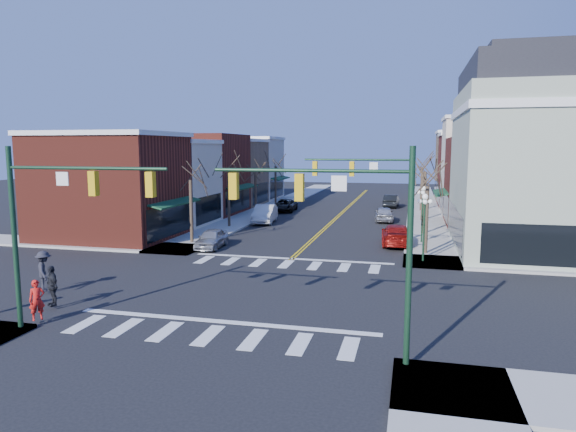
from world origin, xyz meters
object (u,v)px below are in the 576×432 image
Objects in this scene: car_left_near at (212,239)px; pedestrian_dark_a at (52,286)px; victorian_corner at (551,154)px; lamppost_corner at (424,216)px; car_left_mid at (265,214)px; car_right_mid at (384,214)px; lamppost_midblock at (423,204)px; car_right_far at (391,201)px; car_right_near at (397,235)px; car_left_far at (285,205)px; pedestrian_dark_b at (44,271)px; pedestrian_red_a at (37,300)px.

pedestrian_dark_a is (-1.58, -14.71, 0.38)m from car_left_near.
victorian_corner is 10.89m from lamppost_corner.
car_left_mid is 1.20× the size of car_right_mid.
lamppost_corner is 6.50m from lamppost_midblock.
car_left_near is 0.88× the size of car_right_far.
car_right_far is (-3.19, 23.58, -2.21)m from lamppost_midblock.
lamppost_midblock reaches higher than pedestrian_dark_a.
victorian_corner is at bearing 118.32° from car_right_far.
lamppost_corner is 2.38× the size of pedestrian_dark_a.
car_right_near reaches higher than car_right_far.
car_left_near is 21.57m from car_left_far.
lamppost_corner reaches higher than pedestrian_dark_a.
victorian_corner is 27.33m from car_right_far.
car_left_far is 2.68× the size of pedestrian_dark_a.
victorian_corner is 7.83× the size of pedestrian_dark_a.
car_left_near is at bearing 15.02° from car_right_near.
pedestrian_dark_b is at bearing -135.65° from lamppost_midblock.
pedestrian_red_a is at bearing 64.34° from car_right_mid.
car_right_mid is 2.36× the size of pedestrian_dark_a.
car_left_far is (0.00, 21.57, -0.00)m from car_left_near.
lamppost_corner reaches higher than pedestrian_red_a.
lamppost_corner is 1.01× the size of car_right_mid.
pedestrian_red_a is at bearing 175.22° from pedestrian_dark_b.
pedestrian_red_a is at bearing -96.51° from car_left_near.
victorian_corner is at bearing -39.83° from car_left_far.
pedestrian_dark_a reaches higher than car_left_far.
car_right_near is (-1.80, -0.79, -2.20)m from lamppost_midblock.
car_left_far is at bearing 122.40° from lamppost_corner.
car_right_near is at bearing -41.04° from car_left_mid.
victorian_corner is 3.29× the size of lamppost_midblock.
pedestrian_dark_a is (-1.82, -27.46, 0.21)m from car_left_mid.
victorian_corner reaches higher than car_right_mid.
victorian_corner is at bearing -5.77° from pedestrian_red_a.
victorian_corner reaches higher than car_left_mid.
pedestrian_red_a is (-15.50, -15.06, -1.98)m from lamppost_corner.
car_left_mid is at bearing 40.50° from pedestrian_red_a.
pedestrian_dark_b reaches higher than car_left_far.
lamppost_midblock is 0.89× the size of car_left_far.
car_right_near is 2.89× the size of pedestrian_dark_a.
pedestrian_red_a is (-0.90, -38.07, 0.30)m from car_left_far.
car_left_far is 12.43m from car_right_mid.
car_right_near is 12.08m from car_right_mid.
victorian_corner is 8.57× the size of pedestrian_red_a.
car_right_mid is at bearing 100.36° from pedestrian_dark_a.
pedestrian_dark_b is (-18.20, -11.29, -1.82)m from lamppost_corner.
victorian_corner is 32.12m from pedestrian_dark_b.
lamppost_corner is at bearing -98.60° from pedestrian_dark_b.
car_left_mid is at bearing 12.36° from car_right_mid.
lamppost_midblock reaches higher than car_right_near.
lamppost_midblock is 1.01× the size of car_right_mid.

